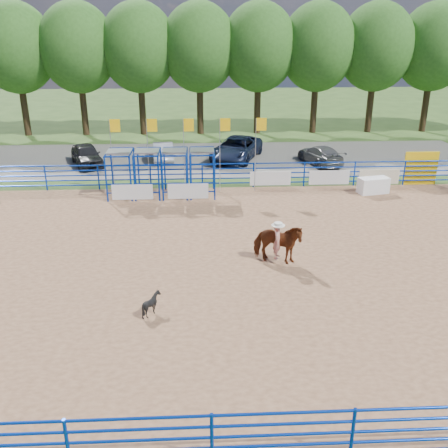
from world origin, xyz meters
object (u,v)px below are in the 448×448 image
(car_a, at_px, (86,155))
(car_d, at_px, (320,155))
(horse_and_rider, at_px, (277,242))
(announcer_table, at_px, (373,185))
(calf, at_px, (152,304))
(car_b, at_px, (163,151))
(car_c, at_px, (236,149))

(car_a, bearing_deg, car_d, -23.16)
(horse_and_rider, bearing_deg, car_d, 70.85)
(announcer_table, relative_size, calf, 2.18)
(car_b, relative_size, car_c, 0.69)
(horse_and_rider, distance_m, car_d, 16.06)
(calf, height_order, car_b, car_b)
(announcer_table, bearing_deg, car_c, 131.89)
(calf, height_order, car_c, car_c)
(car_a, xyz_separation_m, car_b, (5.11, 1.22, -0.07))
(car_a, bearing_deg, announcer_table, -43.27)
(car_c, bearing_deg, announcer_table, -26.79)
(car_b, bearing_deg, car_c, 172.59)
(announcer_table, bearing_deg, car_b, 146.33)
(car_d, bearing_deg, horse_and_rider, 56.52)
(car_a, distance_m, car_c, 10.34)
(announcer_table, xyz_separation_m, car_b, (-12.39, 8.25, 0.19))
(car_d, bearing_deg, car_c, -29.11)
(car_a, relative_size, car_d, 0.97)
(car_b, bearing_deg, calf, 87.47)
(calf, xyz_separation_m, car_a, (-6.01, 19.28, 0.32))
(announcer_table, xyz_separation_m, car_d, (-1.53, 6.54, 0.17))
(horse_and_rider, distance_m, car_c, 16.67)
(car_b, xyz_separation_m, car_c, (5.18, -0.22, 0.14))
(car_d, bearing_deg, car_a, -16.10)
(car_d, bearing_deg, calf, 47.74)
(announcer_table, xyz_separation_m, car_c, (-7.21, 8.03, 0.33))
(car_a, height_order, car_d, car_a)
(announcer_table, relative_size, car_a, 0.40)
(announcer_table, relative_size, horse_and_rider, 0.69)
(announcer_table, height_order, car_b, car_b)
(car_a, relative_size, car_c, 0.74)
(announcer_table, height_order, car_c, car_c)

